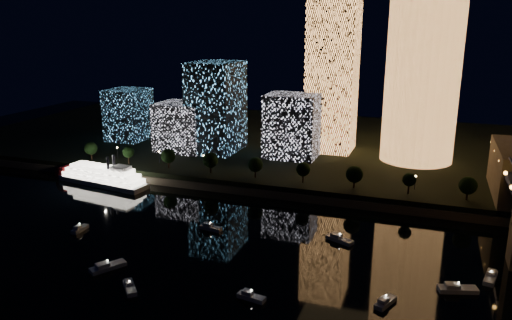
# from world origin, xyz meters

# --- Properties ---
(ground) EXTENTS (520.00, 520.00, 0.00)m
(ground) POSITION_xyz_m (0.00, 0.00, 0.00)
(ground) COLOR black
(ground) RESTS_ON ground
(far_bank) EXTENTS (420.00, 160.00, 5.00)m
(far_bank) POSITION_xyz_m (0.00, 160.00, 2.50)
(far_bank) COLOR black
(far_bank) RESTS_ON ground
(seawall) EXTENTS (420.00, 6.00, 3.00)m
(seawall) POSITION_xyz_m (0.00, 82.00, 1.50)
(seawall) COLOR #6B5E4C
(seawall) RESTS_ON ground
(tower_cylindrical) EXTENTS (34.00, 34.00, 82.43)m
(tower_cylindrical) POSITION_xyz_m (30.27, 138.45, 46.34)
(tower_cylindrical) COLOR #FFA251
(tower_cylindrical) RESTS_ON far_bank
(tower_rectangular) EXTENTS (22.32, 22.32, 71.03)m
(tower_rectangular) POSITION_xyz_m (-10.85, 144.48, 40.51)
(tower_rectangular) COLOR #FFA251
(tower_rectangular) RESTS_ON far_bank
(midrise_blocks) EXTENTS (114.05, 32.75, 43.12)m
(midrise_blocks) POSITION_xyz_m (-67.08, 124.90, 21.77)
(midrise_blocks) COLOR white
(midrise_blocks) RESTS_ON far_bank
(riverboat) EXTENTS (45.92, 15.30, 13.59)m
(riverboat) POSITION_xyz_m (-94.73, 72.59, 3.48)
(riverboat) COLOR silver
(riverboat) RESTS_ON ground
(motorboats) EXTENTS (133.96, 79.15, 2.78)m
(motorboats) POSITION_xyz_m (0.35, 13.62, 0.81)
(motorboats) COLOR silver
(motorboats) RESTS_ON ground
(esplanade_trees) EXTENTS (166.20, 6.60, 8.80)m
(esplanade_trees) POSITION_xyz_m (-28.45, 88.00, 10.47)
(esplanade_trees) COLOR black
(esplanade_trees) RESTS_ON far_bank
(street_lamps) EXTENTS (132.70, 0.70, 5.65)m
(street_lamps) POSITION_xyz_m (-34.00, 94.00, 9.02)
(street_lamps) COLOR black
(street_lamps) RESTS_ON far_bank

